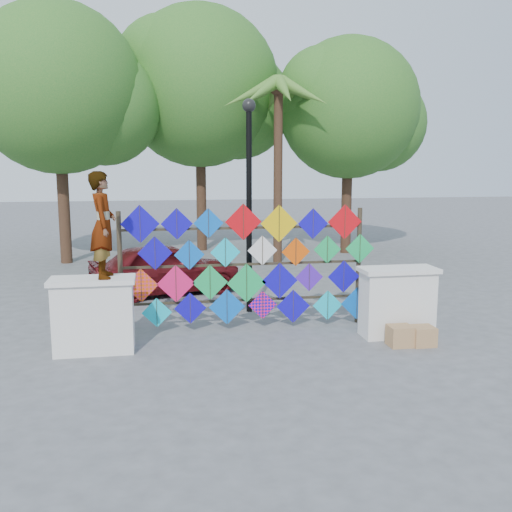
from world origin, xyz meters
name	(u,v)px	position (x,y,z in m)	size (l,w,h in m)	color
ground	(251,340)	(0.00, 0.00, 0.00)	(80.00, 80.00, 0.00)	slate
parapet_left	(94,315)	(-2.70, -0.20, 0.65)	(1.40, 0.65, 1.28)	silver
parapet_right	(397,301)	(2.70, -0.20, 0.65)	(1.40, 0.65, 1.28)	silver
kite_rack	(248,266)	(0.08, 0.73, 1.22)	(4.92, 0.24, 2.42)	#31281B
tree_west	(61,90)	(-4.40, 9.03, 5.38)	(5.85, 5.20, 8.01)	#4E3421
tree_mid	(203,88)	(0.11, 11.03, 5.77)	(6.30, 5.60, 8.61)	#4E3421
tree_east	(351,109)	(5.09, 9.53, 4.99)	(5.40, 4.80, 7.42)	#4E3421
palm_tree	(278,105)	(2.20, 8.00, 4.95)	(3.62, 3.62, 5.83)	#4E3421
vendor_woman	(103,225)	(-2.49, -0.20, 2.16)	(0.64, 0.42, 1.75)	#99999E
sedan	(166,268)	(-1.43, 4.04, 0.63)	(1.48, 3.67, 1.25)	#590F13
lamppost	(249,186)	(0.30, 2.00, 2.69)	(0.28, 0.28, 4.46)	black
cardboard_box_near	(400,336)	(2.52, -0.78, 0.18)	(0.41, 0.36, 0.36)	#AA7952
cardboard_box_far	(422,336)	(2.92, -0.81, 0.17)	(0.40, 0.37, 0.34)	#AA7952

